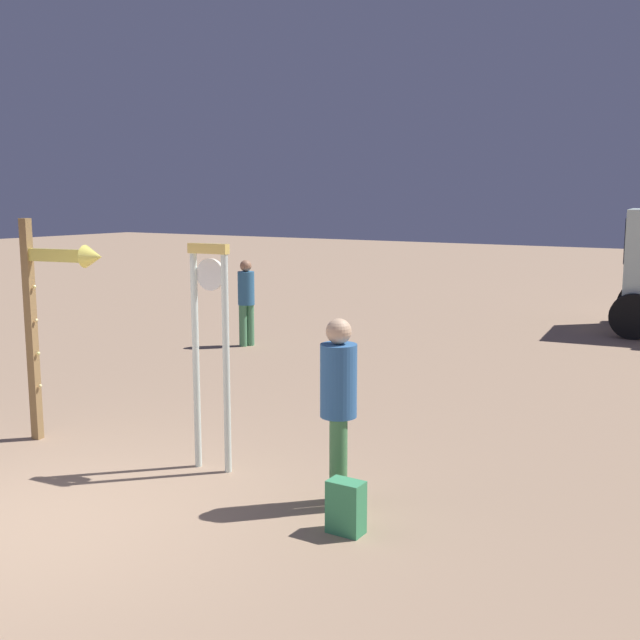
% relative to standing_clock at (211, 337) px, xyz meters
% --- Properties ---
extents(ground_plane, '(80.00, 80.00, 0.00)m').
position_rel_standing_clock_xyz_m(ground_plane, '(-0.42, -1.91, -1.38)').
color(ground_plane, '#A18265').
extents(standing_clock, '(0.46, 0.13, 2.33)m').
position_rel_standing_clock_xyz_m(standing_clock, '(0.00, 0.00, 0.00)').
color(standing_clock, white).
rests_on(standing_clock, ground_plane).
extents(arrow_sign, '(1.08, 0.37, 2.55)m').
position_rel_standing_clock_xyz_m(arrow_sign, '(-2.06, -0.24, 0.28)').
color(arrow_sign, olive).
rests_on(arrow_sign, ground_plane).
extents(person_near_clock, '(0.33, 0.33, 1.73)m').
position_rel_standing_clock_xyz_m(person_near_clock, '(1.57, -0.13, -0.42)').
color(person_near_clock, '#4A8750').
rests_on(person_near_clock, ground_plane).
extents(backpack, '(0.30, 0.22, 0.45)m').
position_rel_standing_clock_xyz_m(backpack, '(1.93, -0.60, -1.16)').
color(backpack, '#3F9960').
rests_on(backpack, ground_plane).
extents(person_distant, '(0.31, 0.31, 1.62)m').
position_rel_standing_clock_xyz_m(person_distant, '(-3.75, 5.49, -0.48)').
color(person_distant, '#4D8F60').
rests_on(person_distant, ground_plane).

